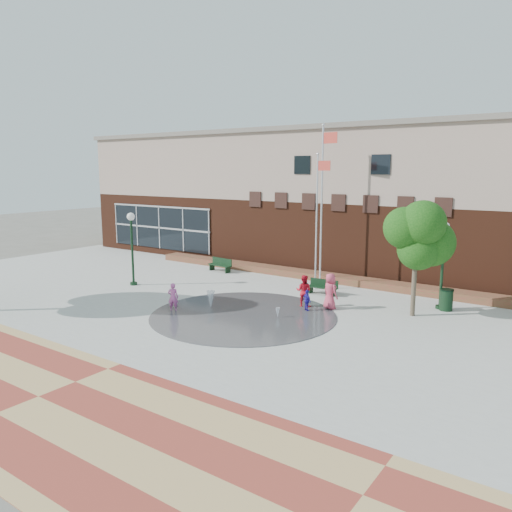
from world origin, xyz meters
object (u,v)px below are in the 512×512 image
Objects in this scene: flagpole_left at (322,197)px; bench_left at (220,267)px; child_splash at (173,297)px; trash_can at (446,300)px; flagpole_right at (317,214)px.

bench_left is (-6.94, -0.67, -4.74)m from flagpole_left.
bench_left is 1.32× the size of child_splash.
trash_can is at bearing 2.60° from bench_left.
flagpole_right is at bearing -61.46° from flagpole_left.
flagpole_left is 5.06× the size of bench_left.
flagpole_left is at bearing 11.87° from bench_left.
flagpole_left is 1.66m from flagpole_right.
child_splash is at bearing -144.54° from trash_can.
flagpole_right is (0.42, -1.35, -0.88)m from flagpole_left.
flagpole_right is 4.16× the size of bench_left.
trash_can is 12.74m from child_splash.
trash_can is (7.43, -1.61, -4.49)m from flagpole_left.
flagpole_right reaches higher than trash_can.
bench_left is 1.72× the size of trash_can.
trash_can is at bearing -0.96° from flagpole_left.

